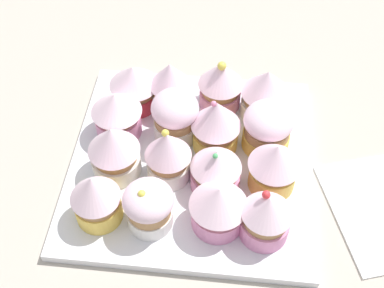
{
  "coord_description": "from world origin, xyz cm",
  "views": [
    {
      "loc": [
        -4.02,
        38.74,
        52.03
      ],
      "look_at": [
        0.0,
        0.0,
        4.2
      ],
      "focal_mm": 47.1,
      "sensor_mm": 36.0,
      "label": 1
    }
  ],
  "objects": [
    {
      "name": "cupcake_8",
      "position": [
        -9.95,
        2.85,
        5.05
      ],
      "size": [
        6.26,
        6.26,
        7.28
      ],
      "color": "#EFC651",
      "rests_on": "baking_tray"
    },
    {
      "name": "cupcake_3",
      "position": [
        8.71,
        -8.87,
        4.79
      ],
      "size": [
        6.63,
        6.63,
        6.78
      ],
      "color": "#D1333D",
      "rests_on": "baking_tray"
    },
    {
      "name": "cupcake_11",
      "position": [
        9.05,
        2.66,
        5.18
      ],
      "size": [
        6.26,
        6.26,
        7.76
      ],
      "color": "white",
      "rests_on": "baking_tray"
    },
    {
      "name": "cupcake_13",
      "position": [
        -3.85,
        8.85,
        4.71
      ],
      "size": [
        6.61,
        6.61,
        6.69
      ],
      "color": "pink",
      "rests_on": "baking_tray"
    },
    {
      "name": "napkin",
      "position": [
        -22.63,
        4.86,
        0.3
      ],
      "size": [
        14.21,
        17.82,
        0.6
      ],
      "primitive_type": "cube",
      "rotation": [
        0.0,
        0.0,
        0.3
      ],
      "color": "white",
      "rests_on": "ground_plane"
    },
    {
      "name": "cupcake_4",
      "position": [
        -9.16,
        -3.32,
        4.6
      ],
      "size": [
        6.28,
        6.28,
        6.71
      ],
      "color": "#EFC651",
      "rests_on": "baking_tray"
    },
    {
      "name": "cupcake_5",
      "position": [
        -2.72,
        -2.58,
        5.32
      ],
      "size": [
        6.26,
        6.26,
        8.09
      ],
      "color": "#EFC651",
      "rests_on": "baking_tray"
    },
    {
      "name": "cupcake_1",
      "position": [
        -2.81,
        -10.0,
        5.11
      ],
      "size": [
        6.07,
        6.07,
        7.85
      ],
      "color": "pink",
      "rests_on": "baking_tray"
    },
    {
      "name": "baking_tray",
      "position": [
        0.0,
        0.0,
        0.6
      ],
      "size": [
        30.48,
        30.48,
        1.2
      ],
      "color": "silver",
      "rests_on": "ground_plane"
    },
    {
      "name": "cupcake_9",
      "position": [
        -3.19,
        3.58,
        4.45
      ],
      "size": [
        6.07,
        6.07,
        6.65
      ],
      "color": "pink",
      "rests_on": "baking_tray"
    },
    {
      "name": "cupcake_2",
      "position": [
        3.82,
        -8.91,
        5.14
      ],
      "size": [
        5.6,
        5.6,
        7.67
      ],
      "color": "white",
      "rests_on": "baking_tray"
    },
    {
      "name": "cupcake_15",
      "position": [
        9.8,
        9.35,
        4.99
      ],
      "size": [
        5.7,
        5.7,
        7.36
      ],
      "color": "#EFC651",
      "rests_on": "baking_tray"
    },
    {
      "name": "cupcake_12",
      "position": [
        -9.12,
        9.6,
        4.69
      ],
      "size": [
        5.67,
        5.67,
        7.23
      ],
      "color": "pink",
      "rests_on": "baking_tray"
    },
    {
      "name": "ground_plane",
      "position": [
        0.0,
        0.0,
        -1.5
      ],
      "size": [
        180.0,
        180.0,
        3.0
      ],
      "primitive_type": "cube",
      "color": "#B2A899"
    },
    {
      "name": "cupcake_7",
      "position": [
        10.06,
        -3.72,
        4.73
      ],
      "size": [
        6.53,
        6.53,
        6.73
      ],
      "color": "pink",
      "rests_on": "baking_tray"
    },
    {
      "name": "cupcake_10",
      "position": [
        2.57,
        2.69,
        5.14
      ],
      "size": [
        5.59,
        5.59,
        7.93
      ],
      "color": "white",
      "rests_on": "baking_tray"
    },
    {
      "name": "cupcake_14",
      "position": [
        3.81,
        9.61,
        4.54
      ],
      "size": [
        5.72,
        5.72,
        6.68
      ],
      "color": "white",
      "rests_on": "baking_tray"
    },
    {
      "name": "cupcake_0",
      "position": [
        -8.79,
        -8.95,
        5.09
      ],
      "size": [
        6.5,
        6.5,
        7.52
      ],
      "color": "white",
      "rests_on": "baking_tray"
    },
    {
      "name": "cupcake_6",
      "position": [
        2.53,
        -3.72,
        4.94
      ],
      "size": [
        6.03,
        6.03,
        7.31
      ],
      "color": "white",
      "rests_on": "baking_tray"
    }
  ]
}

